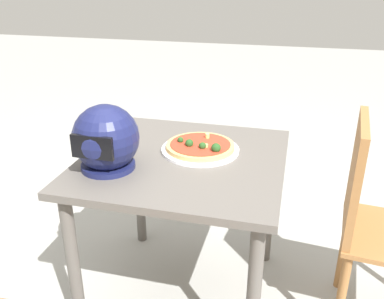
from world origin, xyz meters
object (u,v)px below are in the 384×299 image
object	(u,v)px
dining_table	(184,180)
motorcycle_helmet	(106,139)
chair_side	(374,218)
pizza	(200,146)

from	to	relation	value
dining_table	motorcycle_helmet	xyz separation A→B (m)	(0.25, 0.17, 0.22)
motorcycle_helmet	chair_side	bearing A→B (deg)	-167.97
motorcycle_helmet	chair_side	distance (m)	1.09
pizza	chair_side	world-z (taller)	chair_side
pizza	motorcycle_helmet	size ratio (longest dim) A/B	1.14
pizza	motorcycle_helmet	xyz separation A→B (m)	(0.31, 0.24, 0.10)
dining_table	pizza	world-z (taller)	pizza
chair_side	pizza	bearing A→B (deg)	-2.08
pizza	chair_side	distance (m)	0.75
dining_table	pizza	xyz separation A→B (m)	(-0.05, -0.07, 0.13)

